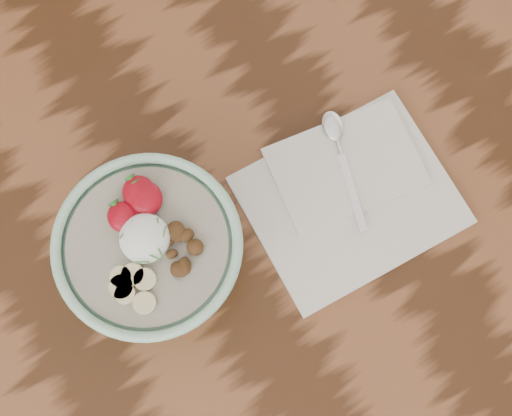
{
  "coord_description": "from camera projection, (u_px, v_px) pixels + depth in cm",
  "views": [
    {
      "loc": [
        -3.86,
        -23.88,
        163.44
      ],
      "look_at": [
        6.43,
        -8.11,
        87.46
      ],
      "focal_mm": 50.0,
      "sensor_mm": 36.0,
      "label": 1
    }
  ],
  "objects": [
    {
      "name": "breakfast_bowl",
      "position": [
        152.0,
        252.0,
        0.82
      ],
      "size": [
        21.26,
        21.26,
        14.09
      ],
      "rotation": [
        0.0,
        0.0,
        0.43
      ],
      "color": "#9FD6B6",
      "rests_on": "table"
    },
    {
      "name": "spoon",
      "position": [
        338.0,
        142.0,
        0.91
      ],
      "size": [
        7.08,
        16.17,
        0.86
      ],
      "rotation": [
        0.0,
        0.0,
        -0.33
      ],
      "color": "silver",
      "rests_on": "napkin"
    },
    {
      "name": "table",
      "position": [
        186.0,
        223.0,
        1.0
      ],
      "size": [
        160.0,
        90.0,
        75.0
      ],
      "color": "#381D0E",
      "rests_on": "ground"
    },
    {
      "name": "napkin",
      "position": [
        349.0,
        193.0,
        0.91
      ],
      "size": [
        26.72,
        22.88,
        1.55
      ],
      "rotation": [
        0.0,
        0.0,
        -0.08
      ],
      "color": "silver",
      "rests_on": "table"
    }
  ]
}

